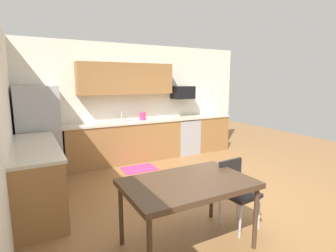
{
  "coord_description": "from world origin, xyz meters",
  "views": [
    {
      "loc": [
        -2.35,
        -3.34,
        1.85
      ],
      "look_at": [
        0.0,
        1.0,
        1.0
      ],
      "focal_mm": 28.04,
      "sensor_mm": 36.0,
      "label": 1
    }
  ],
  "objects_px": {
    "oven_range": "(184,135)",
    "microwave": "(183,92)",
    "chair_near_table": "(236,188)",
    "refrigerator": "(39,132)",
    "dining_table": "(188,187)",
    "kettle": "(143,116)"
  },
  "relations": [
    {
      "from": "microwave",
      "to": "chair_near_table",
      "type": "height_order",
      "value": "microwave"
    },
    {
      "from": "refrigerator",
      "to": "oven_range",
      "type": "relative_size",
      "value": 1.93
    },
    {
      "from": "chair_near_table",
      "to": "kettle",
      "type": "bearing_deg",
      "value": 87.79
    },
    {
      "from": "microwave",
      "to": "chair_near_table",
      "type": "relative_size",
      "value": 0.64
    },
    {
      "from": "oven_range",
      "to": "refrigerator",
      "type": "bearing_deg",
      "value": -178.64
    },
    {
      "from": "kettle",
      "to": "refrigerator",
      "type": "bearing_deg",
      "value": -176.66
    },
    {
      "from": "chair_near_table",
      "to": "microwave",
      "type": "bearing_deg",
      "value": 69.36
    },
    {
      "from": "dining_table",
      "to": "chair_near_table",
      "type": "relative_size",
      "value": 1.65
    },
    {
      "from": "microwave",
      "to": "chair_near_table",
      "type": "distance_m",
      "value": 3.75
    },
    {
      "from": "dining_table",
      "to": "kettle",
      "type": "distance_m",
      "value": 3.55
    },
    {
      "from": "oven_range",
      "to": "chair_near_table",
      "type": "bearing_deg",
      "value": -111.21
    },
    {
      "from": "microwave",
      "to": "oven_range",
      "type": "bearing_deg",
      "value": -90.0
    },
    {
      "from": "refrigerator",
      "to": "dining_table",
      "type": "relative_size",
      "value": 1.26
    },
    {
      "from": "chair_near_table",
      "to": "kettle",
      "type": "height_order",
      "value": "kettle"
    },
    {
      "from": "microwave",
      "to": "kettle",
      "type": "bearing_deg",
      "value": -177.49
    },
    {
      "from": "refrigerator",
      "to": "kettle",
      "type": "relative_size",
      "value": 8.8
    },
    {
      "from": "oven_range",
      "to": "dining_table",
      "type": "height_order",
      "value": "oven_range"
    },
    {
      "from": "microwave",
      "to": "dining_table",
      "type": "xyz_separation_m",
      "value": [
        -2.06,
        -3.46,
        -0.84
      ]
    },
    {
      "from": "oven_range",
      "to": "chair_near_table",
      "type": "distance_m",
      "value": 3.51
    },
    {
      "from": "refrigerator",
      "to": "chair_near_table",
      "type": "distance_m",
      "value": 3.84
    },
    {
      "from": "oven_range",
      "to": "microwave",
      "type": "bearing_deg",
      "value": 90.0
    },
    {
      "from": "microwave",
      "to": "kettle",
      "type": "xyz_separation_m",
      "value": [
        -1.14,
        -0.05,
        -0.54
      ]
    }
  ]
}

